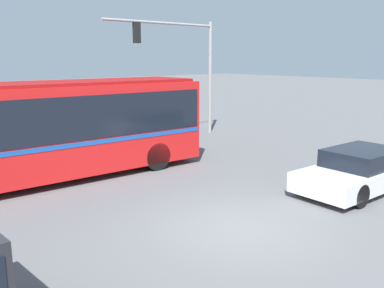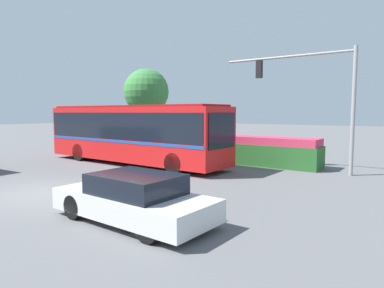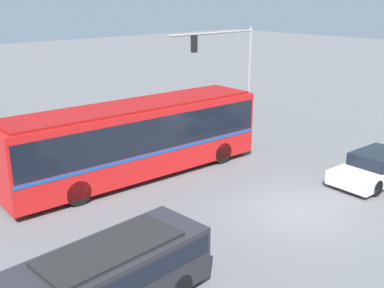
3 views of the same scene
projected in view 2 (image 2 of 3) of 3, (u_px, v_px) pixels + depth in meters
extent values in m
plane|color=#5B5B5E|center=(40.00, 193.00, 11.93)|extent=(140.00, 140.00, 0.00)
cube|color=red|center=(132.00, 133.00, 18.72)|extent=(11.71, 2.98, 2.86)
cube|color=black|center=(132.00, 125.00, 18.68)|extent=(11.48, 3.01, 1.37)
cube|color=#194C9E|center=(133.00, 140.00, 18.75)|extent=(11.60, 3.00, 0.14)
cube|color=black|center=(222.00, 131.00, 15.17)|extent=(0.15, 2.14, 1.60)
cube|color=maroon|center=(132.00, 107.00, 18.58)|extent=(11.24, 2.76, 0.10)
cylinder|color=black|center=(202.00, 158.00, 17.32)|extent=(1.01, 0.34, 1.00)
cylinder|color=black|center=(174.00, 164.00, 15.57)|extent=(1.01, 0.34, 1.00)
cylinder|color=black|center=(109.00, 149.00, 21.74)|extent=(1.01, 0.34, 1.00)
cylinder|color=black|center=(79.00, 152.00, 19.99)|extent=(1.01, 0.34, 1.00)
cube|color=silver|center=(133.00, 204.00, 8.86)|extent=(4.60, 2.06, 0.57)
cube|color=black|center=(136.00, 184.00, 8.74)|extent=(2.33, 1.74, 0.52)
cylinder|color=black|center=(74.00, 207.00, 9.06)|extent=(0.67, 0.25, 0.66)
cylinder|color=black|center=(122.00, 195.00, 10.37)|extent=(0.67, 0.25, 0.66)
cylinder|color=black|center=(148.00, 228.00, 7.39)|extent=(0.67, 0.25, 0.66)
cylinder|color=black|center=(194.00, 211.00, 8.70)|extent=(0.67, 0.25, 0.66)
cylinder|color=gray|center=(353.00, 111.00, 15.08)|extent=(0.18, 0.18, 5.77)
cylinder|color=gray|center=(286.00, 57.00, 16.61)|extent=(6.27, 0.12, 0.12)
cube|color=black|center=(259.00, 69.00, 17.46)|extent=(0.30, 0.22, 0.90)
cylinder|color=red|center=(260.00, 64.00, 17.53)|extent=(0.18, 0.02, 0.18)
cylinder|color=yellow|center=(260.00, 69.00, 17.56)|extent=(0.18, 0.02, 0.18)
cylinder|color=green|center=(260.00, 75.00, 17.58)|extent=(0.18, 0.02, 0.18)
cube|color=#286028|center=(242.00, 153.00, 19.00)|extent=(8.51, 1.59, 1.13)
cube|color=#CC3351|center=(243.00, 139.00, 18.93)|extent=(8.34, 1.51, 0.40)
cylinder|color=brown|center=(147.00, 128.00, 26.89)|extent=(0.31, 0.31, 3.20)
sphere|color=#387F3D|center=(146.00, 91.00, 26.62)|extent=(3.54, 3.54, 3.54)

